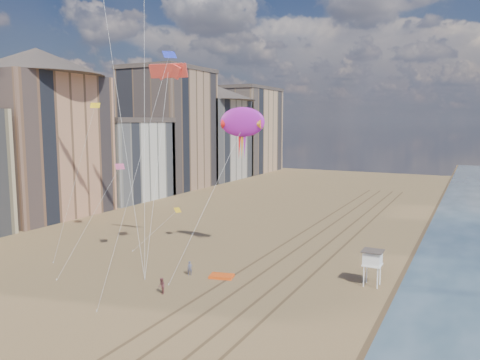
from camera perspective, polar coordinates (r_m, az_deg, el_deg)
name	(u,v)px	position (r m, az deg, el deg)	size (l,w,h in m)	color
wet_sand	(452,254)	(63.91, 24.40, -8.21)	(260.00, 260.00, 0.00)	#42301E
tracks	(298,257)	(57.36, 7.04, -9.33)	(7.68, 120.00, 0.01)	brown
buildings	(154,133)	(110.06, -10.48, 5.66)	(34.72, 131.35, 29.00)	#C6B284
lifeguard_stand	(373,259)	(48.61, 15.85, -9.20)	(2.00, 2.00, 3.61)	white
grounded_kite	(222,276)	(49.98, -2.26, -11.64)	(2.45, 1.56, 0.28)	#FF5515
show_kite	(242,122)	(53.76, 0.25, 7.03)	(5.05, 6.17, 19.60)	#B51CB8
kite_flyer_a	(190,268)	(50.72, -6.14, -10.65)	(0.55, 0.36, 1.52)	#505267
kite_flyer_b	(162,286)	(45.92, -9.53, -12.62)	(0.76, 0.59, 1.56)	brown
small_kites	(137,121)	(56.63, -12.50, 7.07)	(17.69, 14.89, 19.65)	yellow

